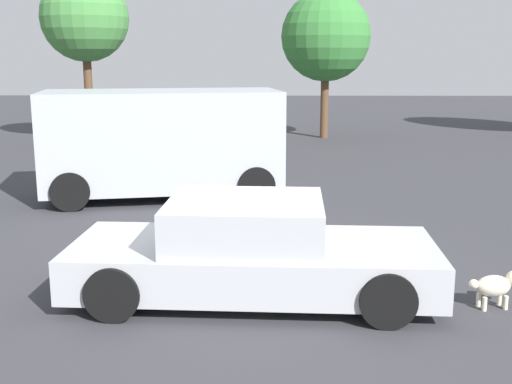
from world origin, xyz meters
TOP-DOWN VIEW (x-y plane):
  - ground_plane at (0.00, 0.00)m, footprint 80.00×80.00m
  - sedan_foreground at (-0.08, -0.29)m, footprint 4.54×2.08m
  - dog at (2.85, -0.63)m, footprint 0.68×0.33m
  - van_white at (-2.05, 5.40)m, footprint 5.12×2.93m
  - pedestrian at (-1.31, 7.79)m, footprint 0.39×0.52m
  - tree_back_center at (-5.93, 14.03)m, footprint 2.92×2.92m
  - tree_back_right at (2.20, 15.38)m, footprint 3.16×3.16m

SIDE VIEW (x-z plane):
  - ground_plane at x=0.00m, z-range 0.00..0.00m
  - dog at x=2.85m, z-range 0.06..0.51m
  - sedan_foreground at x=-0.08m, z-range -0.05..1.18m
  - pedestrian at x=-1.31m, z-range 0.17..1.90m
  - van_white at x=-2.05m, z-range 0.09..2.32m
  - tree_back_right at x=2.20m, z-range 0.99..6.17m
  - tree_back_center at x=-5.93m, z-range 1.33..6.96m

